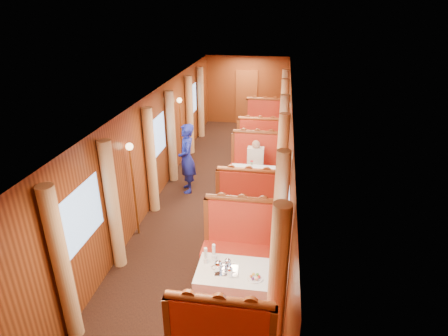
% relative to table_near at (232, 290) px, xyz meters
% --- Properties ---
extents(floor, '(3.00, 12.00, 0.01)m').
position_rel_table_near_xyz_m(floor, '(-0.75, 3.50, -0.38)').
color(floor, black).
rests_on(floor, ground).
extents(ceiling, '(3.00, 12.00, 0.01)m').
position_rel_table_near_xyz_m(ceiling, '(-0.75, 3.50, 2.12)').
color(ceiling, silver).
rests_on(ceiling, wall_left).
extents(wall_far, '(3.00, 0.01, 2.50)m').
position_rel_table_near_xyz_m(wall_far, '(-0.75, 9.50, 0.88)').
color(wall_far, brown).
rests_on(wall_far, floor).
extents(wall_left, '(0.01, 12.00, 2.50)m').
position_rel_table_near_xyz_m(wall_left, '(-2.25, 3.50, 0.88)').
color(wall_left, brown).
rests_on(wall_left, floor).
extents(wall_right, '(0.01, 12.00, 2.50)m').
position_rel_table_near_xyz_m(wall_right, '(0.75, 3.50, 0.88)').
color(wall_right, brown).
rests_on(wall_right, floor).
extents(doorway_far, '(0.80, 0.04, 2.00)m').
position_rel_table_near_xyz_m(doorway_far, '(-0.75, 9.47, 0.62)').
color(doorway_far, brown).
rests_on(doorway_far, floor).
extents(table_near, '(1.05, 0.72, 0.75)m').
position_rel_table_near_xyz_m(table_near, '(0.00, 0.00, 0.00)').
color(table_near, white).
rests_on(table_near, floor).
extents(banquette_near_aft, '(1.30, 0.55, 1.34)m').
position_rel_table_near_xyz_m(banquette_near_aft, '(0.00, 1.01, 0.05)').
color(banquette_near_aft, '#B51418').
rests_on(banquette_near_aft, floor).
extents(table_mid, '(1.05, 0.72, 0.75)m').
position_rel_table_near_xyz_m(table_mid, '(0.00, 3.50, 0.00)').
color(table_mid, white).
rests_on(table_mid, floor).
extents(banquette_mid_fwd, '(1.30, 0.55, 1.34)m').
position_rel_table_near_xyz_m(banquette_mid_fwd, '(0.00, 2.49, 0.05)').
color(banquette_mid_fwd, '#B51418').
rests_on(banquette_mid_fwd, floor).
extents(banquette_mid_aft, '(1.30, 0.55, 1.34)m').
position_rel_table_near_xyz_m(banquette_mid_aft, '(0.00, 4.51, 0.05)').
color(banquette_mid_aft, '#B51418').
rests_on(banquette_mid_aft, floor).
extents(table_far, '(1.05, 0.72, 0.75)m').
position_rel_table_near_xyz_m(table_far, '(0.00, 7.00, 0.00)').
color(table_far, white).
rests_on(table_far, floor).
extents(banquette_far_fwd, '(1.30, 0.55, 1.34)m').
position_rel_table_near_xyz_m(banquette_far_fwd, '(0.00, 5.99, 0.05)').
color(banquette_far_fwd, '#B51418').
rests_on(banquette_far_fwd, floor).
extents(banquette_far_aft, '(1.30, 0.55, 1.34)m').
position_rel_table_near_xyz_m(banquette_far_aft, '(0.00, 8.01, 0.05)').
color(banquette_far_aft, '#B51418').
rests_on(banquette_far_aft, floor).
extents(tea_tray, '(0.36, 0.29, 0.01)m').
position_rel_table_near_xyz_m(tea_tray, '(-0.09, -0.03, 0.38)').
color(tea_tray, silver).
rests_on(tea_tray, table_near).
extents(teapot_left, '(0.22, 0.20, 0.15)m').
position_rel_table_near_xyz_m(teapot_left, '(-0.20, -0.07, 0.45)').
color(teapot_left, silver).
rests_on(teapot_left, tea_tray).
extents(teapot_right, '(0.17, 0.13, 0.12)m').
position_rel_table_near_xyz_m(teapot_right, '(-0.03, -0.13, 0.44)').
color(teapot_right, silver).
rests_on(teapot_right, tea_tray).
extents(teapot_back, '(0.18, 0.15, 0.13)m').
position_rel_table_near_xyz_m(teapot_back, '(-0.08, 0.03, 0.44)').
color(teapot_back, silver).
rests_on(teapot_back, tea_tray).
extents(fruit_plate, '(0.22, 0.22, 0.05)m').
position_rel_table_near_xyz_m(fruit_plate, '(0.33, -0.12, 0.39)').
color(fruit_plate, white).
rests_on(fruit_plate, table_near).
extents(cup_inboard, '(0.08, 0.08, 0.26)m').
position_rel_table_near_xyz_m(cup_inboard, '(-0.42, 0.11, 0.48)').
color(cup_inboard, white).
rests_on(cup_inboard, table_near).
extents(cup_outboard, '(0.08, 0.08, 0.26)m').
position_rel_table_near_xyz_m(cup_outboard, '(-0.32, 0.21, 0.48)').
color(cup_outboard, white).
rests_on(cup_outboard, table_near).
extents(rose_vase_mid, '(0.06, 0.06, 0.36)m').
position_rel_table_near_xyz_m(rose_vase_mid, '(-0.03, 3.51, 0.55)').
color(rose_vase_mid, silver).
rests_on(rose_vase_mid, table_mid).
extents(rose_vase_far, '(0.06, 0.06, 0.36)m').
position_rel_table_near_xyz_m(rose_vase_far, '(0.02, 6.98, 0.55)').
color(rose_vase_far, silver).
rests_on(rose_vase_far, table_far).
extents(window_left_near, '(0.01, 1.20, 0.90)m').
position_rel_table_near_xyz_m(window_left_near, '(-2.24, 0.00, 1.07)').
color(window_left_near, '#80ADE4').
rests_on(window_left_near, wall_left).
extents(curtain_left_near_a, '(0.22, 0.22, 2.35)m').
position_rel_table_near_xyz_m(curtain_left_near_a, '(-2.13, -0.78, 0.80)').
color(curtain_left_near_a, tan).
rests_on(curtain_left_near_a, floor).
extents(curtain_left_near_b, '(0.22, 0.22, 2.35)m').
position_rel_table_near_xyz_m(curtain_left_near_b, '(-2.13, 0.78, 0.80)').
color(curtain_left_near_b, tan).
rests_on(curtain_left_near_b, floor).
extents(window_right_near, '(0.01, 1.20, 0.90)m').
position_rel_table_near_xyz_m(window_right_near, '(0.74, 0.00, 1.07)').
color(window_right_near, '#80ADE4').
rests_on(window_right_near, wall_right).
extents(curtain_right_near_a, '(0.22, 0.22, 2.35)m').
position_rel_table_near_xyz_m(curtain_right_near_a, '(0.63, -0.78, 0.80)').
color(curtain_right_near_a, tan).
rests_on(curtain_right_near_a, floor).
extents(curtain_right_near_b, '(0.22, 0.22, 2.35)m').
position_rel_table_near_xyz_m(curtain_right_near_b, '(0.63, 0.78, 0.80)').
color(curtain_right_near_b, tan).
rests_on(curtain_right_near_b, floor).
extents(window_left_mid, '(0.01, 1.20, 0.90)m').
position_rel_table_near_xyz_m(window_left_mid, '(-2.24, 3.50, 1.07)').
color(window_left_mid, '#80ADE4').
rests_on(window_left_mid, wall_left).
extents(curtain_left_mid_a, '(0.22, 0.22, 2.35)m').
position_rel_table_near_xyz_m(curtain_left_mid_a, '(-2.13, 2.72, 0.80)').
color(curtain_left_mid_a, tan).
rests_on(curtain_left_mid_a, floor).
extents(curtain_left_mid_b, '(0.22, 0.22, 2.35)m').
position_rel_table_near_xyz_m(curtain_left_mid_b, '(-2.13, 4.28, 0.80)').
color(curtain_left_mid_b, tan).
rests_on(curtain_left_mid_b, floor).
extents(window_right_mid, '(0.01, 1.20, 0.90)m').
position_rel_table_near_xyz_m(window_right_mid, '(0.74, 3.50, 1.07)').
color(window_right_mid, '#80ADE4').
rests_on(window_right_mid, wall_right).
extents(curtain_right_mid_a, '(0.22, 0.22, 2.35)m').
position_rel_table_near_xyz_m(curtain_right_mid_a, '(0.63, 2.72, 0.80)').
color(curtain_right_mid_a, tan).
rests_on(curtain_right_mid_a, floor).
extents(curtain_right_mid_b, '(0.22, 0.22, 2.35)m').
position_rel_table_near_xyz_m(curtain_right_mid_b, '(0.63, 4.28, 0.80)').
color(curtain_right_mid_b, tan).
rests_on(curtain_right_mid_b, floor).
extents(window_left_far, '(0.01, 1.20, 0.90)m').
position_rel_table_near_xyz_m(window_left_far, '(-2.24, 7.00, 1.07)').
color(window_left_far, '#80ADE4').
rests_on(window_left_far, wall_left).
extents(curtain_left_far_a, '(0.22, 0.22, 2.35)m').
position_rel_table_near_xyz_m(curtain_left_far_a, '(-2.13, 6.22, 0.80)').
color(curtain_left_far_a, tan).
rests_on(curtain_left_far_a, floor).
extents(curtain_left_far_b, '(0.22, 0.22, 2.35)m').
position_rel_table_near_xyz_m(curtain_left_far_b, '(-2.13, 7.78, 0.80)').
color(curtain_left_far_b, tan).
rests_on(curtain_left_far_b, floor).
extents(window_right_far, '(0.01, 1.20, 0.90)m').
position_rel_table_near_xyz_m(window_right_far, '(0.74, 7.00, 1.07)').
color(window_right_far, '#80ADE4').
rests_on(window_right_far, wall_right).
extents(curtain_right_far_a, '(0.22, 0.22, 2.35)m').
position_rel_table_near_xyz_m(curtain_right_far_a, '(0.63, 6.22, 0.80)').
color(curtain_right_far_a, tan).
rests_on(curtain_right_far_a, floor).
extents(curtain_right_far_b, '(0.22, 0.22, 2.35)m').
position_rel_table_near_xyz_m(curtain_right_far_b, '(0.63, 7.78, 0.80)').
color(curtain_right_far_b, tan).
rests_on(curtain_right_far_b, floor).
extents(sconce_left_fore, '(0.14, 0.14, 1.95)m').
position_rel_table_near_xyz_m(sconce_left_fore, '(-2.15, 1.75, 1.01)').
color(sconce_left_fore, '#BF8C3F').
rests_on(sconce_left_fore, floor).
extents(sconce_right_fore, '(0.14, 0.14, 1.95)m').
position_rel_table_near_xyz_m(sconce_right_fore, '(0.65, 1.75, 1.01)').
color(sconce_right_fore, '#BF8C3F').
rests_on(sconce_right_fore, floor).
extents(sconce_left_aft, '(0.14, 0.14, 1.95)m').
position_rel_table_near_xyz_m(sconce_left_aft, '(-2.15, 5.25, 1.01)').
color(sconce_left_aft, '#BF8C3F').
rests_on(sconce_left_aft, floor).
extents(sconce_right_aft, '(0.14, 0.14, 1.95)m').
position_rel_table_near_xyz_m(sconce_right_aft, '(0.65, 5.25, 1.01)').
color(sconce_right_aft, '#BF8C3F').
rests_on(sconce_right_aft, floor).
extents(steward, '(0.59, 0.73, 1.71)m').
position_rel_table_near_xyz_m(steward, '(-1.61, 3.73, 0.48)').
color(steward, navy).
rests_on(steward, floor).
extents(passenger, '(0.40, 0.44, 0.76)m').
position_rel_table_near_xyz_m(passenger, '(-0.00, 4.23, 0.37)').
color(passenger, beige).
rests_on(passenger, banquette_mid_aft).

